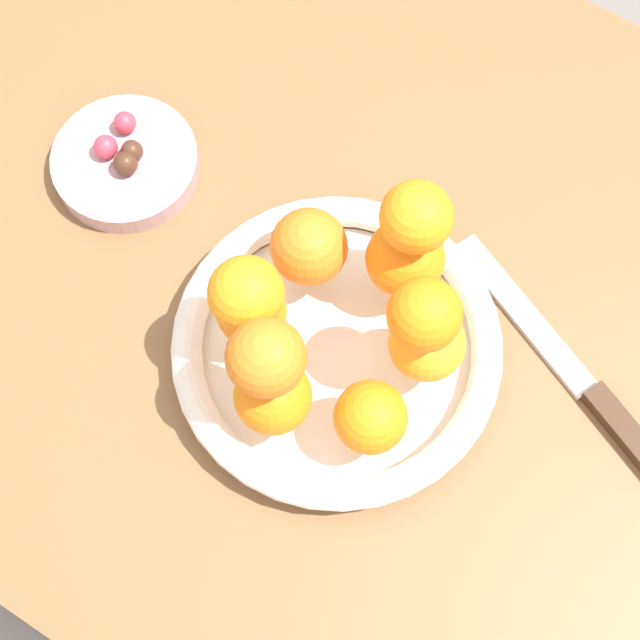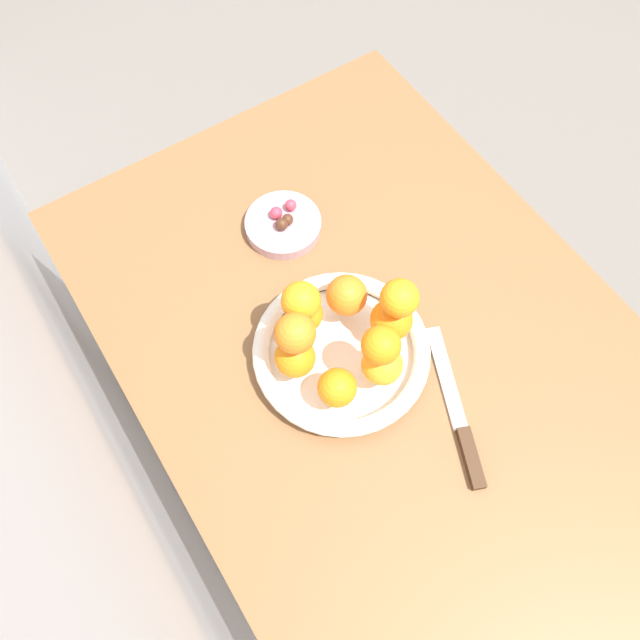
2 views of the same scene
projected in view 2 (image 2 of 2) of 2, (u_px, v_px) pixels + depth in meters
name	position (u px, v px, depth m)	size (l,w,h in m)	color
ground_plane	(357.00, 458.00, 1.66)	(6.00, 6.00, 0.00)	slate
dining_table	(377.00, 364.00, 1.07)	(1.10, 0.76, 0.74)	brown
fruit_bowl	(341.00, 352.00, 0.96)	(0.27, 0.27, 0.04)	white
candy_dish	(283.00, 225.00, 1.08)	(0.13, 0.13, 0.02)	#B28C99
orange_0	(295.00, 357.00, 0.91)	(0.06, 0.06, 0.06)	orange
orange_1	(337.00, 388.00, 0.89)	(0.06, 0.06, 0.06)	orange
orange_2	(382.00, 365.00, 0.90)	(0.06, 0.06, 0.06)	orange
orange_3	(390.00, 318.00, 0.93)	(0.06, 0.06, 0.06)	orange
orange_4	(347.00, 295.00, 0.95)	(0.06, 0.06, 0.06)	orange
orange_5	(305.00, 314.00, 0.94)	(0.06, 0.06, 0.06)	orange
orange_6	(400.00, 299.00, 0.88)	(0.06, 0.06, 0.06)	orange
orange_7	(295.00, 333.00, 0.86)	(0.06, 0.06, 0.06)	orange
orange_8	(301.00, 301.00, 0.88)	(0.06, 0.06, 0.06)	orange
orange_9	(381.00, 345.00, 0.85)	(0.06, 0.06, 0.06)	orange
candy_ball_0	(276.00, 213.00, 1.07)	(0.02, 0.02, 0.02)	#C6384C
candy_ball_1	(291.00, 205.00, 1.07)	(0.02, 0.02, 0.02)	#C6384C
candy_ball_2	(288.00, 220.00, 1.06)	(0.02, 0.02, 0.02)	#472819
candy_ball_3	(282.00, 224.00, 1.06)	(0.02, 0.02, 0.02)	#472819
knife	(458.00, 419.00, 0.93)	(0.25, 0.12, 0.01)	#3F2819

